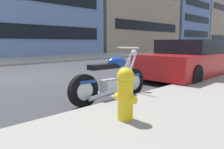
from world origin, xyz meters
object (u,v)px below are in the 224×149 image
at_px(fire_hydrant, 125,92).
at_px(car_opposite_curb, 181,47).
at_px(parked_motorcycle, 111,81).
at_px(parked_car_near_corner, 190,60).

bearing_deg(fire_hydrant, car_opposite_curb, 25.72).
xyz_separation_m(parked_motorcycle, parked_car_near_corner, (3.97, 0.20, 0.19)).
height_order(parked_motorcycle, parked_car_near_corner, parked_car_near_corner).
relative_size(parked_car_near_corner, car_opposite_curb, 0.93).
distance_m(parked_motorcycle, fire_hydrant, 1.54).
bearing_deg(parked_car_near_corner, fire_hydrant, -164.84).
bearing_deg(parked_car_near_corner, parked_motorcycle, -178.07).
distance_m(parked_car_near_corner, car_opposite_curb, 16.30).
distance_m(parked_motorcycle, parked_car_near_corner, 3.98).
bearing_deg(parked_motorcycle, parked_car_near_corner, 5.56).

